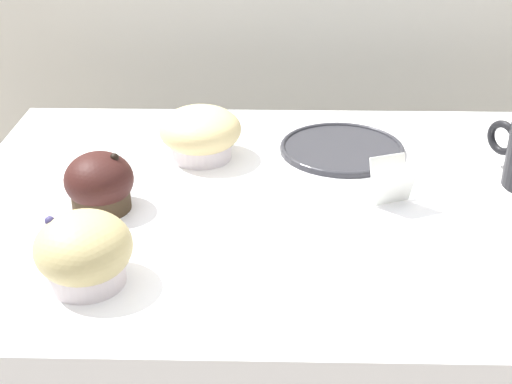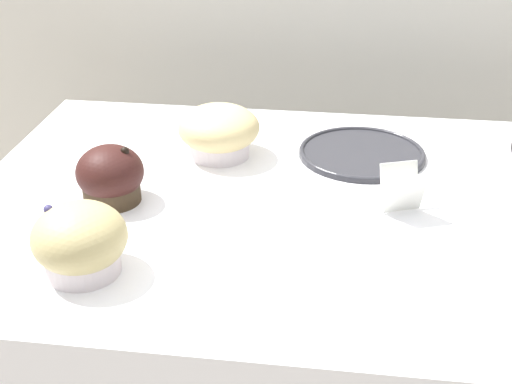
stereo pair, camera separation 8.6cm
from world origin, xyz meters
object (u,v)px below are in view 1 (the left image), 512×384
Objects in this scene: muffin_back_right at (200,133)px; muffin_front_left at (100,184)px; muffin_front_center at (84,252)px; serving_plate at (342,148)px.

muffin_back_right is 1.37× the size of muffin_front_left.
muffin_back_right is (0.09, 0.32, -0.00)m from muffin_front_center.
serving_plate is (0.31, 0.35, -0.03)m from muffin_front_center.
muffin_front_center is at bearing -106.32° from muffin_back_right.
serving_plate is (0.21, 0.03, -0.03)m from muffin_back_right.
muffin_front_center reaches higher than muffin_front_left.
muffin_front_center reaches higher than muffin_back_right.
muffin_front_center is 0.17m from muffin_front_left.
muffin_front_center is 0.47m from serving_plate.
muffin_front_left reaches higher than serving_plate.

